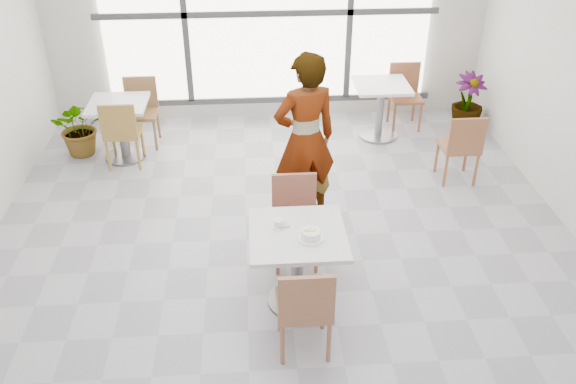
{
  "coord_description": "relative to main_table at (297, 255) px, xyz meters",
  "views": [
    {
      "loc": [
        -0.31,
        -4.54,
        3.61
      ],
      "look_at": [
        0.0,
        -0.3,
        1.0
      ],
      "focal_mm": 37.18,
      "sensor_mm": 36.0,
      "label": 1
    }
  ],
  "objects": [
    {
      "name": "bg_chair_left_far",
      "position": [
        -1.76,
        3.31,
        -0.02
      ],
      "size": [
        0.42,
        0.42,
        0.87
      ],
      "color": "olive",
      "rests_on": "ground"
    },
    {
      "name": "chair_near",
      "position": [
        0.01,
        -0.61,
        -0.02
      ],
      "size": [
        0.42,
        0.42,
        0.87
      ],
      "rotation": [
        0.0,
        0.0,
        3.14
      ],
      "color": "#966044",
      "rests_on": "ground"
    },
    {
      "name": "chair_far",
      "position": [
        0.03,
        0.66,
        -0.02
      ],
      "size": [
        0.42,
        0.42,
        0.87
      ],
      "color": "#955541",
      "rests_on": "ground"
    },
    {
      "name": "bg_table_right",
      "position": [
        1.38,
        3.24,
        -0.04
      ],
      "size": [
        0.7,
        0.7,
        0.75
      ],
      "color": "white",
      "rests_on": "ground"
    },
    {
      "name": "wall_back",
      "position": [
        -0.06,
        4.04,
        0.98
      ],
      "size": [
        6.0,
        0.0,
        6.0
      ],
      "primitive_type": "plane",
      "rotation": [
        1.57,
        0.0,
        0.0
      ],
      "color": "silver",
      "rests_on": "ground"
    },
    {
      "name": "bg_chair_right_far",
      "position": [
        1.79,
        3.59,
        -0.02
      ],
      "size": [
        0.42,
        0.42,
        0.87
      ],
      "color": "#975737",
      "rests_on": "ground"
    },
    {
      "name": "oatmeal_bowl",
      "position": [
        0.1,
        -0.1,
        0.27
      ],
      "size": [
        0.21,
        0.21,
        0.09
      ],
      "color": "white",
      "rests_on": "main_table"
    },
    {
      "name": "bg_chair_right_near",
      "position": [
        2.06,
        1.95,
        -0.02
      ],
      "size": [
        0.42,
        0.42,
        0.87
      ],
      "rotation": [
        0.0,
        0.0,
        3.14
      ],
      "color": "#9A5C3A",
      "rests_on": "ground"
    },
    {
      "name": "coffee_cup",
      "position": [
        -0.15,
        0.1,
        0.26
      ],
      "size": [
        0.16,
        0.13,
        0.07
      ],
      "color": "silver",
      "rests_on": "main_table"
    },
    {
      "name": "person",
      "position": [
        0.19,
        1.38,
        0.39
      ],
      "size": [
        0.76,
        0.61,
        1.83
      ],
      "primitive_type": "imported",
      "rotation": [
        0.0,
        0.0,
        3.43
      ],
      "color": "black",
      "rests_on": "ground"
    },
    {
      "name": "plant_right",
      "position": [
        2.64,
        3.4,
        -0.13
      ],
      "size": [
        0.51,
        0.51,
        0.79
      ],
      "primitive_type": "imported",
      "rotation": [
        0.0,
        0.0,
        0.17
      ],
      "color": "#427A3A",
      "rests_on": "ground"
    },
    {
      "name": "bg_chair_left_near",
      "position": [
        -1.9,
        2.61,
        -0.02
      ],
      "size": [
        0.42,
        0.42,
        0.87
      ],
      "rotation": [
        0.0,
        0.0,
        3.14
      ],
      "color": "#A57C39",
      "rests_on": "ground"
    },
    {
      "name": "floor",
      "position": [
        -0.06,
        0.54,
        -0.52
      ],
      "size": [
        7.0,
        7.0,
        0.0
      ],
      "primitive_type": "plane",
      "color": "#9E9EA5",
      "rests_on": "ground"
    },
    {
      "name": "plant_left",
      "position": [
        -2.5,
        3.03,
        -0.15
      ],
      "size": [
        0.82,
        0.76,
        0.75
      ],
      "primitive_type": "imported",
      "rotation": [
        0.0,
        0.0,
        0.32
      ],
      "color": "#58854B",
      "rests_on": "ground"
    },
    {
      "name": "main_table",
      "position": [
        0.0,
        0.0,
        0.0
      ],
      "size": [
        0.8,
        0.8,
        0.75
      ],
      "color": "silver",
      "rests_on": "ground"
    },
    {
      "name": "window",
      "position": [
        -0.06,
        3.97,
        0.98
      ],
      "size": [
        4.6,
        0.07,
        2.52
      ],
      "color": "white",
      "rests_on": "ground"
    },
    {
      "name": "bg_table_left",
      "position": [
        -1.95,
        2.87,
        -0.04
      ],
      "size": [
        0.7,
        0.7,
        0.75
      ],
      "color": "silver",
      "rests_on": "ground"
    }
  ]
}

